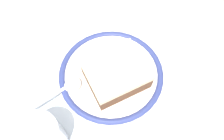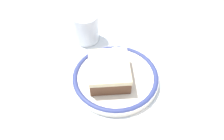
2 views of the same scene
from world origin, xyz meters
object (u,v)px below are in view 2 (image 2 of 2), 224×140
Objects in this scene: cake_slice at (108,71)px; napkin at (153,134)px; plate at (112,77)px; cup at (85,29)px; spoon at (114,46)px.

cake_slice is 0.16m from napkin.
cup reaches higher than plate.
plate is 1.71× the size of napkin.
spoon is at bearing -122.08° from cup.
napkin is at bearing -147.88° from plate.
spoon is 1.16× the size of napkin.
spoon is (0.09, -0.00, 0.01)m from plate.
cake_slice is at bearing 172.35° from spoon.
cup is at bearing 27.76° from plate.
spoon is at bearing 19.61° from napkin.
cake_slice is at bearing -155.98° from cup.
cake_slice reaches higher than spoon.
plate is 0.16m from napkin.
cake_slice is (-0.00, 0.01, 0.03)m from plate.
plate is 2.56× the size of cup.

